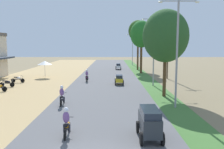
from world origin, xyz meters
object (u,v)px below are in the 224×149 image
car_sedan_yellow (120,79)px  motorbike_ahead_second (63,96)px  parked_motorbike_third (8,83)px  streetlamp_near (178,47)px  median_tree_third (139,31)px  vendor_umbrella (46,63)px  median_tree_nearest (166,36)px  parked_motorbike_fourth (19,79)px  motorbike_foreground_rider (68,123)px  motorbike_ahead_third (88,76)px  parked_motorbike_second (0,87)px  car_van_charcoal (150,122)px  streetlamp_mid (155,47)px  car_sedan_white (119,66)px  median_tree_second (142,34)px  streetlamp_far (133,47)px  utility_pole_near (169,48)px

car_sedan_yellow → motorbike_ahead_second: 11.75m
parked_motorbike_third → streetlamp_near: bearing=-28.4°
parked_motorbike_third → median_tree_third: (17.69, 19.98, 7.17)m
vendor_umbrella → median_tree_nearest: size_ratio=0.30×
parked_motorbike_fourth → median_tree_nearest: (17.58, -8.50, 5.33)m
motorbike_foreground_rider → motorbike_ahead_third: size_ratio=1.00×
parked_motorbike_fourth → median_tree_third: size_ratio=0.18×
parked_motorbike_second → car_van_charcoal: bearing=-42.9°
streetlamp_mid → car_sedan_white: (-3.80, 19.28, -4.03)m
vendor_umbrella → median_tree_second: bearing=19.8°
median_tree_second → motorbike_ahead_third: (-8.55, -9.83, -5.98)m
motorbike_foreground_rider → motorbike_ahead_third: bearing=92.8°
streetlamp_near → motorbike_ahead_second: 10.10m
parked_motorbike_fourth → streetlamp_mid: 18.21m
median_tree_second → motorbike_ahead_second: size_ratio=5.09×
parked_motorbike_third → motorbike_ahead_second: size_ratio=1.00×
median_tree_second → streetlamp_mid: bearing=-90.2°
car_van_charcoal → motorbike_ahead_third: bearing=105.0°
motorbike_foreground_rider → streetlamp_mid: bearing=65.7°
car_sedan_white → motorbike_foreground_rider: bearing=-95.9°
motorbike_ahead_third → streetlamp_near: bearing=-58.2°
median_tree_nearest → streetlamp_near: (-0.02, -4.30, -0.98)m
motorbike_foreground_rider → motorbike_ahead_second: bearing=103.6°
median_tree_second → streetlamp_far: (-0.05, 17.56, -2.35)m
parked_motorbike_second → parked_motorbike_fourth: bearing=92.9°
vendor_umbrella → motorbike_ahead_second: (6.17, -17.20, -1.45)m
streetlamp_mid → car_sedan_yellow: streetlamp_mid is taller
streetlamp_near → streetlamp_mid: bearing=90.0°
parked_motorbike_fourth → car_sedan_white: 21.91m
streetlamp_near → car_sedan_yellow: streetlamp_near is taller
median_tree_nearest → car_sedan_yellow: 9.70m
motorbike_ahead_second → car_sedan_white: bearing=79.4°
streetlamp_mid → car_sedan_yellow: bearing=168.9°
parked_motorbike_fourth → car_sedan_white: bearing=51.1°
streetlamp_mid → streetlamp_far: streetlamp_mid is taller
parked_motorbike_second → motorbike_ahead_third: size_ratio=1.00×
median_tree_nearest → utility_pole_near: 13.14m
parked_motorbike_fourth → car_sedan_white: car_sedan_white is taller
parked_motorbike_second → median_tree_second: median_tree_second is taller
median_tree_second → car_van_charcoal: median_tree_second is taller
streetlamp_near → car_sedan_white: bearing=97.3°
utility_pole_near → motorbike_foreground_rider: (-10.75, -23.17, -3.77)m
car_van_charcoal → motorbike_foreground_rider: 4.47m
parked_motorbike_fourth → streetlamp_far: (17.57, 28.30, 3.94)m
median_tree_third → car_van_charcoal: 36.75m
parked_motorbike_fourth → vendor_umbrella: bearing=67.2°
parked_motorbike_fourth → car_van_charcoal: bearing=-53.1°
streetlamp_mid → motorbike_foreground_rider: streetlamp_mid is taller
parked_motorbike_second → utility_pole_near: (20.46, 10.31, 4.07)m
vendor_umbrella → car_sedan_yellow: (11.22, -6.59, -1.57)m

